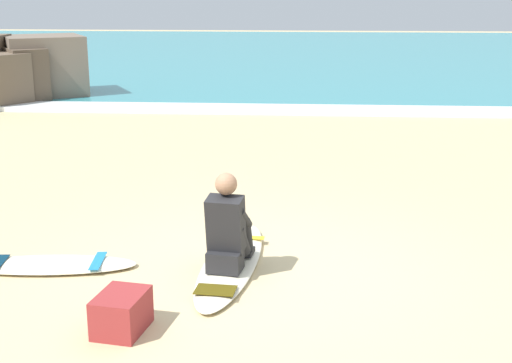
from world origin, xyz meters
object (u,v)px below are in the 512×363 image
object	(u,v)px
surfboard_main	(231,263)
surfboard_spare_near	(49,265)
beach_bag	(122,313)
surfer_seated	(228,231)

from	to	relation	value
surfboard_main	surfboard_spare_near	size ratio (longest dim) A/B	1.34
surfboard_spare_near	beach_bag	size ratio (longest dim) A/B	3.70
surfboard_main	beach_bag	world-z (taller)	beach_bag
surfer_seated	surfboard_spare_near	bearing A→B (deg)	-179.84
surfer_seated	surfboard_spare_near	xyz separation A→B (m)	(-1.79, -0.00, -0.40)
surfboard_spare_near	beach_bag	distance (m)	1.65
surfboard_main	surfer_seated	xyz separation A→B (m)	(-0.01, -0.17, 0.40)
surfboard_main	beach_bag	size ratio (longest dim) A/B	4.94
surfboard_spare_near	surfboard_main	bearing A→B (deg)	5.70
surfer_seated	beach_bag	xyz separation A→B (m)	(-0.73, -1.25, -0.28)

